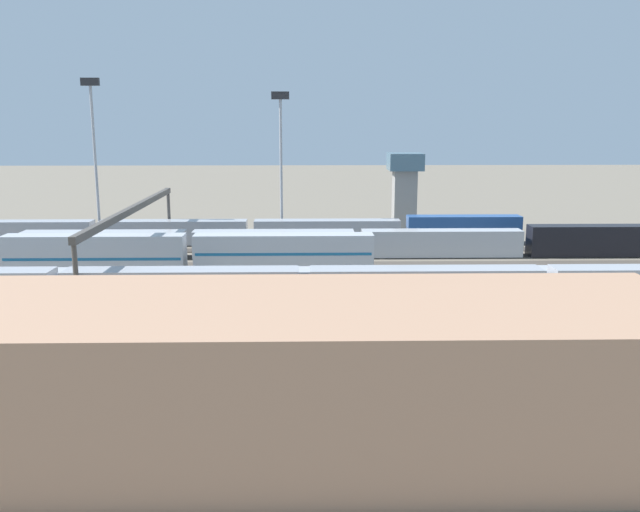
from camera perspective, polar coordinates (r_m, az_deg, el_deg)
The scene contains 20 objects.
ground_plane at distance 87.29m, azimuth -5.03°, elevation -1.46°, with size 400.00×400.00×0.00m, color #756B5B.
track_bed_0 at distance 106.81m, azimuth -4.33°, elevation 1.01°, with size 140.00×2.80×0.12m, color #3D3833.
track_bed_1 at distance 101.91m, azimuth -4.48°, elevation 0.49°, with size 140.00×2.80×0.12m, color #3D3833.
track_bed_2 at distance 97.02m, azimuth -4.64°, elevation -0.08°, with size 140.00×2.80×0.12m, color #3D3833.
track_bed_3 at distance 92.14m, azimuth -4.82°, elevation -0.72°, with size 140.00×2.80×0.12m, color #4C443D.
track_bed_4 at distance 87.27m, azimuth -5.03°, elevation -1.42°, with size 140.00×2.80×0.12m, color #3D3833.
track_bed_5 at distance 82.42m, azimuth -5.26°, elevation -2.21°, with size 140.00×2.80×0.12m, color #3D3833.
track_bed_6 at distance 77.59m, azimuth -5.51°, elevation -3.10°, with size 140.00×2.80×0.12m, color #4C443D.
track_bed_7 at distance 72.79m, azimuth -5.80°, elevation -4.10°, with size 140.00×2.80×0.12m, color #3D3833.
track_bed_8 at distance 68.00m, azimuth -6.14°, elevation -5.25°, with size 140.00×2.80×0.12m, color #3D3833.
train_on_track_2 at distance 96.63m, azimuth 2.36°, elevation 1.12°, with size 90.60×3.00×4.40m.
train_on_track_0 at distance 106.79m, azimuth -6.68°, elevation 2.07°, with size 90.60×3.00×4.40m.
train_on_track_4 at distance 87.83m, azimuth -11.00°, elevation 0.19°, with size 47.20×3.06×5.00m.
train_on_track_8 at distance 67.05m, azimuth -1.34°, elevation -3.17°, with size 95.60×3.06×5.00m.
train_on_track_7 at distance 72.29m, azimuth -5.97°, elevation -2.61°, with size 119.80×3.06×3.80m.
light_mast_0 at distance 108.41m, azimuth -3.35°, elevation 9.37°, with size 2.80×0.70×23.77m.
light_mast_2 at distance 112.75m, azimuth -18.66°, elevation 9.45°, with size 2.80×0.70×25.79m.
signal_gantry at distance 88.44m, azimuth -15.60°, elevation 3.46°, with size 0.70×45.00×8.80m.
maintenance_shed at distance 40.74m, azimuth -3.37°, elevation -10.20°, with size 48.73×14.12×9.24m, color tan.
control_tower at distance 121.09m, azimuth 7.20°, elevation 5.99°, with size 6.00×6.00×13.62m.
Camera 1 is at (-5.92, 84.81, 19.79)m, focal length 37.69 mm.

